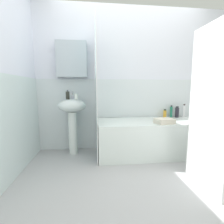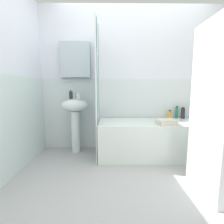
# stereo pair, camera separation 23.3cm
# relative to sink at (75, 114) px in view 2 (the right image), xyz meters

# --- Properties ---
(ground_plane) EXTENTS (4.80, 5.60, 0.04)m
(ground_plane) POSITION_rel_sink_xyz_m (0.95, -1.03, -0.66)
(ground_plane) COLOR #AEAFB2
(wall_back_tiled) EXTENTS (3.60, 0.18, 2.40)m
(wall_back_tiled) POSITION_rel_sink_xyz_m (0.89, 0.23, 0.50)
(wall_back_tiled) COLOR white
(wall_back_tiled) RESTS_ON ground_plane
(wall_left_tiled) EXTENTS (0.07, 1.81, 2.40)m
(wall_left_tiled) POSITION_rel_sink_xyz_m (-0.62, -0.69, 0.48)
(wall_left_tiled) COLOR white
(wall_left_tiled) RESTS_ON ground_plane
(sink) EXTENTS (0.44, 0.34, 0.88)m
(sink) POSITION_rel_sink_xyz_m (0.00, 0.00, 0.00)
(sink) COLOR white
(sink) RESTS_ON ground_plane
(faucet) EXTENTS (0.03, 0.12, 0.12)m
(faucet) POSITION_rel_sink_xyz_m (-0.00, 0.08, 0.30)
(faucet) COLOR silver
(faucet) RESTS_ON sink
(soap_dispenser) EXTENTS (0.06, 0.06, 0.14)m
(soap_dispenser) POSITION_rel_sink_xyz_m (-0.07, 0.04, 0.30)
(soap_dispenser) COLOR #2B2C25
(soap_dispenser) RESTS_ON sink
(toothbrush_cup) EXTENTS (0.06, 0.06, 0.09)m
(toothbrush_cup) POSITION_rel_sink_xyz_m (0.07, -0.04, 0.28)
(toothbrush_cup) COLOR white
(toothbrush_cup) RESTS_ON sink
(bathtub) EXTENTS (1.62, 0.70, 0.54)m
(bathtub) POSITION_rel_sink_xyz_m (1.21, -0.16, -0.37)
(bathtub) COLOR white
(bathtub) RESTS_ON ground_plane
(shower_curtain) EXTENTS (0.01, 0.70, 2.00)m
(shower_curtain) POSITION_rel_sink_xyz_m (0.38, -0.16, 0.36)
(shower_curtain) COLOR white
(shower_curtain) RESTS_ON ground_plane
(body_wash_bottle) EXTENTS (0.04, 0.04, 0.24)m
(body_wash_bottle) POSITION_rel_sink_xyz_m (1.92, 0.10, 0.01)
(body_wash_bottle) COLOR white
(body_wash_bottle) RESTS_ON bathtub
(conditioner_bottle) EXTENTS (0.07, 0.07, 0.19)m
(conditioner_bottle) POSITION_rel_sink_xyz_m (1.79, 0.10, -0.01)
(conditioner_bottle) COLOR #27252F
(conditioner_bottle) RESTS_ON bathtub
(lotion_bottle) EXTENTS (0.04, 0.04, 0.21)m
(lotion_bottle) POSITION_rel_sink_xyz_m (1.70, 0.14, -0.00)
(lotion_bottle) COLOR #237B5B
(lotion_bottle) RESTS_ON bathtub
(shampoo_bottle) EXTENTS (0.06, 0.06, 0.15)m
(shampoo_bottle) POSITION_rel_sink_xyz_m (1.58, 0.11, -0.03)
(shampoo_bottle) COLOR gold
(shampoo_bottle) RESTS_ON bathtub
(towel_folded) EXTENTS (0.28, 0.24, 0.07)m
(towel_folded) POSITION_rel_sink_xyz_m (1.35, -0.37, -0.07)
(towel_folded) COLOR beige
(towel_folded) RESTS_ON bathtub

